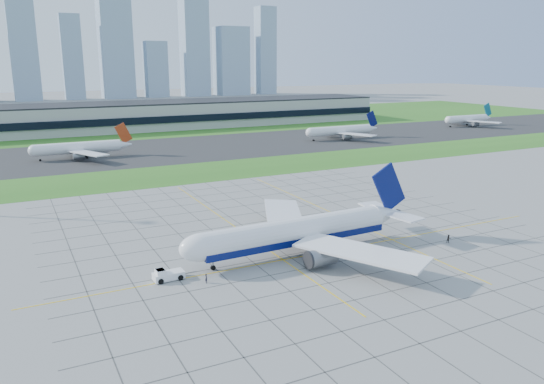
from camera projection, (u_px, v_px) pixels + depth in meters
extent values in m
plane|color=#9D9D98|center=(320.00, 249.00, 114.00)|extent=(1400.00, 1400.00, 0.00)
cube|color=#2A631C|center=(188.00, 173.00, 191.99)|extent=(700.00, 35.00, 0.04)
cube|color=#383838|center=(150.00, 151.00, 239.66)|extent=(700.00, 75.00, 0.04)
cube|color=#2A631C|center=(107.00, 126.00, 334.99)|extent=(700.00, 145.00, 0.04)
cube|color=#474744|center=(79.00, 272.00, 101.64)|extent=(0.18, 130.00, 0.02)
cube|color=#474744|center=(121.00, 265.00, 105.14)|extent=(0.18, 130.00, 0.02)
cube|color=#474744|center=(161.00, 258.00, 108.65)|extent=(0.18, 130.00, 0.02)
cube|color=#474744|center=(198.00, 252.00, 112.15)|extent=(0.18, 130.00, 0.02)
cube|color=#474744|center=(233.00, 247.00, 115.66)|extent=(0.18, 130.00, 0.02)
cube|color=#474744|center=(266.00, 241.00, 119.16)|extent=(0.18, 130.00, 0.02)
cube|color=#474744|center=(297.00, 236.00, 122.66)|extent=(0.18, 130.00, 0.02)
cube|color=#474744|center=(326.00, 231.00, 126.17)|extent=(0.18, 130.00, 0.02)
cube|color=#474744|center=(354.00, 227.00, 129.67)|extent=(0.18, 130.00, 0.02)
cube|color=#474744|center=(380.00, 222.00, 133.18)|extent=(0.18, 130.00, 0.02)
cube|color=#474744|center=(405.00, 218.00, 136.68)|extent=(0.18, 130.00, 0.02)
cube|color=#474744|center=(428.00, 214.00, 140.19)|extent=(0.18, 130.00, 0.02)
cube|color=#474744|center=(451.00, 211.00, 143.69)|extent=(0.18, 130.00, 0.02)
cube|color=#474744|center=(461.00, 331.00, 79.33)|extent=(110.00, 0.18, 0.02)
cube|color=#474744|center=(423.00, 309.00, 86.27)|extent=(110.00, 0.18, 0.02)
cube|color=#474744|center=(392.00, 291.00, 93.20)|extent=(110.00, 0.18, 0.02)
cube|color=#474744|center=(364.00, 275.00, 100.13)|extent=(110.00, 0.18, 0.02)
cube|color=#474744|center=(341.00, 261.00, 107.07)|extent=(110.00, 0.18, 0.02)
cube|color=#474744|center=(320.00, 249.00, 114.00)|extent=(110.00, 0.18, 0.02)
cube|color=#474744|center=(301.00, 238.00, 120.93)|extent=(110.00, 0.18, 0.02)
cube|color=#474744|center=(285.00, 229.00, 127.86)|extent=(110.00, 0.18, 0.02)
cube|color=#474744|center=(270.00, 220.00, 134.80)|extent=(110.00, 0.18, 0.02)
cube|color=#474744|center=(256.00, 213.00, 141.73)|extent=(110.00, 0.18, 0.02)
cube|color=#474744|center=(244.00, 206.00, 148.66)|extent=(110.00, 0.18, 0.02)
cube|color=#474744|center=(233.00, 199.00, 155.60)|extent=(110.00, 0.18, 0.02)
cube|color=#474744|center=(223.00, 193.00, 162.53)|extent=(110.00, 0.18, 0.02)
cube|color=#474744|center=(214.00, 188.00, 169.46)|extent=(110.00, 0.18, 0.02)
cube|color=yellow|center=(325.00, 252.00, 112.26)|extent=(120.00, 0.25, 0.03)
cube|color=yellow|center=(240.00, 230.00, 126.95)|extent=(0.25, 100.00, 0.03)
cube|color=yellow|center=(338.00, 215.00, 139.22)|extent=(0.25, 100.00, 0.03)
cube|color=#B7B7B2|center=(179.00, 114.00, 329.06)|extent=(260.00, 42.00, 15.00)
cube|color=black|center=(190.00, 118.00, 310.55)|extent=(260.00, 1.00, 4.00)
cube|color=black|center=(179.00, 102.00, 327.17)|extent=(260.00, 42.00, 0.80)
cube|color=#90A8BD|center=(23.00, 42.00, 536.54)|extent=(26.00, 23.40, 118.00)
cube|color=#90A8BD|center=(72.00, 57.00, 560.27)|extent=(20.00, 18.00, 88.00)
cube|color=#90A8BD|center=(114.00, 28.00, 573.02)|extent=(33.00, 29.70, 150.00)
cube|color=#90A8BD|center=(156.00, 69.00, 602.37)|extent=(24.00, 21.60, 62.00)
cube|color=#90A8BD|center=(194.00, 40.00, 615.08)|extent=(29.00, 26.10, 128.00)
cube|color=#90A8BD|center=(231.00, 61.00, 640.96)|extent=(36.00, 32.40, 80.00)
cube|color=#90A8BD|center=(265.00, 51.00, 658.13)|extent=(22.00, 19.80, 105.00)
cylinder|color=white|center=(296.00, 231.00, 110.12)|extent=(42.08, 6.88, 5.47)
cube|color=#081150|center=(296.00, 239.00, 110.54)|extent=(42.07, 6.52, 1.46)
ellipsoid|color=white|center=(201.00, 247.00, 100.33)|extent=(8.93, 5.76, 5.47)
cube|color=black|center=(191.00, 247.00, 99.29)|extent=(2.10, 2.98, 0.55)
cone|color=white|center=(386.00, 214.00, 121.34)|extent=(7.46, 5.44, 5.19)
cube|color=#081150|center=(389.00, 188.00, 120.09)|extent=(9.95, 0.79, 11.63)
cube|color=white|center=(284.00, 214.00, 125.31)|extent=(17.90, 26.65, 0.88)
cube|color=white|center=(360.00, 252.00, 100.48)|extent=(19.21, 26.39, 0.88)
cylinder|color=slate|center=(274.00, 231.00, 118.92)|extent=(6.04, 3.66, 3.46)
cylinder|color=slate|center=(321.00, 257.00, 102.63)|extent=(6.04, 3.66, 3.46)
cylinder|color=gray|center=(213.00, 264.00, 102.33)|extent=(0.34, 0.34, 2.37)
cylinder|color=black|center=(213.00, 268.00, 102.50)|extent=(1.02, 0.49, 1.00)
cylinder|color=black|center=(306.00, 244.00, 115.81)|extent=(1.22, 1.13, 1.18)
cylinder|color=black|center=(321.00, 252.00, 110.85)|extent=(1.22, 1.13, 1.18)
cube|color=white|center=(169.00, 275.00, 97.90)|extent=(5.68, 2.80, 1.31)
cube|color=white|center=(160.00, 272.00, 96.98)|extent=(1.75, 2.11, 1.03)
cube|color=black|center=(160.00, 271.00, 96.94)|extent=(1.56, 1.92, 0.65)
cube|color=gray|center=(189.00, 273.00, 99.84)|extent=(2.80, 0.26, 0.17)
cylinder|color=black|center=(157.00, 277.00, 98.14)|extent=(1.04, 0.50, 1.03)
cylinder|color=black|center=(161.00, 281.00, 96.08)|extent=(1.04, 0.50, 1.03)
cylinder|color=black|center=(176.00, 273.00, 99.89)|extent=(1.04, 0.50, 1.03)
cylinder|color=black|center=(180.00, 277.00, 97.82)|extent=(1.04, 0.50, 1.03)
imported|color=black|center=(206.00, 278.00, 96.41)|extent=(0.52, 0.71, 1.79)
imported|color=black|center=(449.00, 239.00, 117.76)|extent=(1.14, 1.01, 1.94)
cylinder|color=white|center=(78.00, 148.00, 220.40)|extent=(33.87, 4.80, 4.80)
cube|color=#A63213|center=(123.00, 133.00, 227.45)|extent=(7.46, 0.40, 9.15)
cube|color=white|center=(81.00, 146.00, 231.16)|extent=(13.89, 20.66, 0.40)
cube|color=white|center=(88.00, 153.00, 212.09)|extent=(13.89, 20.66, 0.40)
cylinder|color=black|center=(85.00, 156.00, 224.50)|extent=(1.00, 1.00, 1.00)
cylinder|color=black|center=(87.00, 157.00, 220.69)|extent=(1.00, 1.00, 1.00)
cylinder|color=white|center=(340.00, 131.00, 275.65)|extent=(36.31, 4.80, 4.80)
cube|color=#070C47|center=(372.00, 119.00, 283.29)|extent=(7.46, 0.40, 9.15)
cube|color=white|center=(333.00, 129.00, 286.48)|extent=(13.89, 20.66, 0.40)
cube|color=white|center=(357.00, 134.00, 267.41)|extent=(13.89, 20.66, 0.40)
cylinder|color=black|center=(342.00, 137.00, 279.83)|extent=(1.00, 1.00, 1.00)
cylinder|color=black|center=(347.00, 138.00, 276.02)|extent=(1.00, 1.00, 1.00)
cylinder|color=white|center=(467.00, 119.00, 331.75)|extent=(31.15, 4.80, 4.80)
cube|color=#0D5C75|center=(488.00, 110.00, 338.14)|extent=(7.46, 0.40, 9.15)
cube|color=white|center=(456.00, 118.00, 342.42)|extent=(13.89, 20.66, 0.40)
cube|color=white|center=(484.00, 122.00, 323.35)|extent=(13.89, 20.66, 0.40)
cylinder|color=black|center=(467.00, 125.00, 335.75)|extent=(1.00, 1.00, 1.00)
cylinder|color=black|center=(472.00, 125.00, 331.94)|extent=(1.00, 1.00, 1.00)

